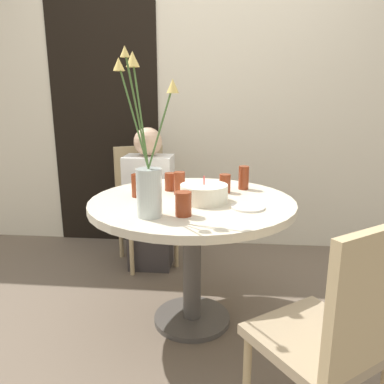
% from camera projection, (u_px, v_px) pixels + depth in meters
% --- Properties ---
extents(ground_plane, '(16.00, 16.00, 0.00)m').
position_uv_depth(ground_plane, '(192.00, 320.00, 2.15)').
color(ground_plane, '#6B5B4C').
extents(wall_back, '(8.00, 0.05, 2.60)m').
position_uv_depth(wall_back, '(206.00, 90.00, 3.02)').
color(wall_back, beige).
rests_on(wall_back, ground_plane).
extents(doorway_panel, '(0.90, 0.01, 2.05)m').
position_uv_depth(doorway_panel, '(105.00, 124.00, 3.14)').
color(doorway_panel, black).
rests_on(doorway_panel, ground_plane).
extents(dining_table, '(1.08, 1.08, 0.72)m').
position_uv_depth(dining_table, '(192.00, 222.00, 2.00)').
color(dining_table, beige).
rests_on(dining_table, ground_plane).
extents(chair_near_front, '(0.54, 0.54, 0.88)m').
position_uv_depth(chair_near_front, '(144.00, 198.00, 2.87)').
color(chair_near_front, '#9E896B').
rests_on(chair_near_front, ground_plane).
extents(chair_left_flank, '(0.56, 0.56, 0.88)m').
position_uv_depth(chair_left_flank, '(338.00, 330.00, 1.25)').
color(chair_left_flank, '#9E896B').
rests_on(chair_left_flank, ground_plane).
extents(birthday_cake, '(0.24, 0.24, 0.14)m').
position_uv_depth(birthday_cake, '(204.00, 193.00, 1.92)').
color(birthday_cake, white).
rests_on(birthday_cake, dining_table).
extents(flower_vase, '(0.28, 0.27, 0.72)m').
position_uv_depth(flower_vase, '(148.00, 171.00, 1.65)').
color(flower_vase, silver).
rests_on(flower_vase, dining_table).
extents(side_plate, '(0.16, 0.16, 0.01)m').
position_uv_depth(side_plate, '(248.00, 207.00, 1.82)').
color(side_plate, silver).
rests_on(side_plate, dining_table).
extents(drink_glass_0, '(0.06, 0.06, 0.10)m').
position_uv_depth(drink_glass_0, '(225.00, 183.00, 2.11)').
color(drink_glass_0, maroon).
rests_on(drink_glass_0, dining_table).
extents(drink_glass_1, '(0.06, 0.06, 0.14)m').
position_uv_depth(drink_glass_1, '(244.00, 178.00, 2.18)').
color(drink_glass_1, maroon).
rests_on(drink_glass_1, dining_table).
extents(drink_glass_2, '(0.06, 0.06, 0.12)m').
position_uv_depth(drink_glass_2, '(137.00, 186.00, 2.01)').
color(drink_glass_2, maroon).
rests_on(drink_glass_2, dining_table).
extents(drink_glass_3, '(0.08, 0.08, 0.11)m').
position_uv_depth(drink_glass_3, '(183.00, 204.00, 1.69)').
color(drink_glass_3, maroon).
rests_on(drink_glass_3, dining_table).
extents(drink_glass_4, '(0.06, 0.06, 0.10)m').
position_uv_depth(drink_glass_4, '(170.00, 182.00, 2.15)').
color(drink_glass_4, maroon).
rests_on(drink_glass_4, dining_table).
extents(drink_glass_5, '(0.06, 0.06, 0.13)m').
position_uv_depth(drink_glass_5, '(180.00, 183.00, 2.06)').
color(drink_glass_5, maroon).
rests_on(drink_glass_5, dining_table).
extents(person_boy, '(0.34, 0.24, 1.04)m').
position_uv_depth(person_boy, '(150.00, 204.00, 2.73)').
color(person_boy, '#383333').
rests_on(person_boy, ground_plane).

